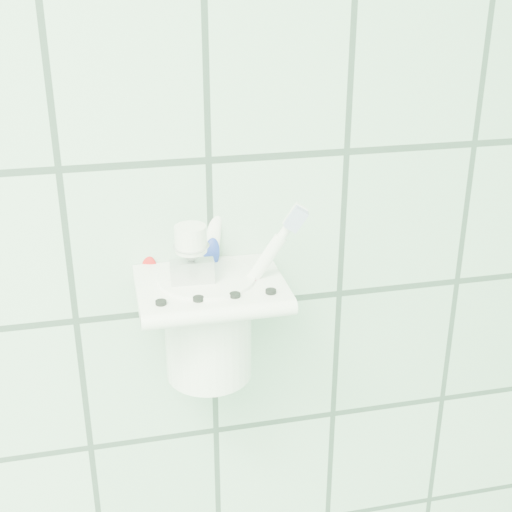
% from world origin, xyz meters
% --- Properties ---
extents(holder_bracket, '(0.13, 0.11, 0.04)m').
position_xyz_m(holder_bracket, '(0.64, 1.15, 1.29)').
color(holder_bracket, white).
rests_on(holder_bracket, wall_back).
extents(cup, '(0.09, 0.09, 0.10)m').
position_xyz_m(cup, '(0.64, 1.16, 1.26)').
color(cup, white).
rests_on(cup, holder_bracket).
extents(toothbrush_pink, '(0.10, 0.08, 0.20)m').
position_xyz_m(toothbrush_pink, '(0.64, 1.16, 1.32)').
color(toothbrush_pink, white).
rests_on(toothbrush_pink, cup).
extents(toothbrush_blue, '(0.05, 0.07, 0.20)m').
position_xyz_m(toothbrush_blue, '(0.63, 1.15, 1.32)').
color(toothbrush_blue, white).
rests_on(toothbrush_blue, cup).
extents(toothbrush_orange, '(0.09, 0.03, 0.18)m').
position_xyz_m(toothbrush_orange, '(0.62, 1.16, 1.31)').
color(toothbrush_orange, white).
rests_on(toothbrush_orange, cup).
extents(toothpaste_tube, '(0.04, 0.03, 0.15)m').
position_xyz_m(toothpaste_tube, '(0.62, 1.15, 1.30)').
color(toothpaste_tube, silver).
rests_on(toothpaste_tube, cup).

